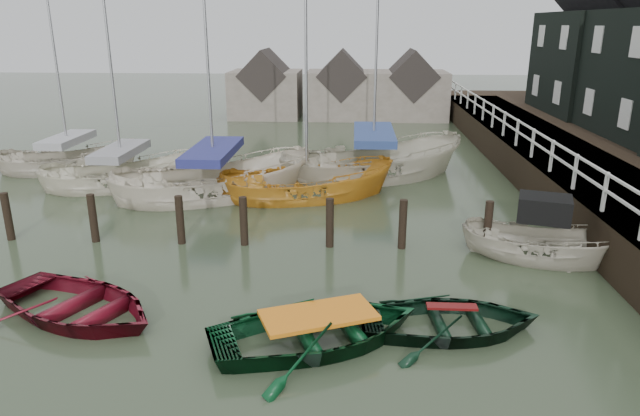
# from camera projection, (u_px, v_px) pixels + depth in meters

# --- Properties ---
(ground) EXTENTS (120.00, 120.00, 0.00)m
(ground) POSITION_uv_depth(u_px,v_px,m) (272.00, 294.00, 13.15)
(ground) COLOR #2C3723
(ground) RESTS_ON ground
(pier) EXTENTS (3.04, 32.00, 2.70)m
(pier) POSITION_uv_depth(u_px,v_px,m) (552.00, 166.00, 21.89)
(pier) COLOR black
(pier) RESTS_ON ground
(mooring_pilings) EXTENTS (13.72, 0.22, 1.80)m
(mooring_pilings) POSITION_uv_depth(u_px,v_px,m) (247.00, 228.00, 15.91)
(mooring_pilings) COLOR black
(mooring_pilings) RESTS_ON ground
(far_sheds) EXTENTS (14.00, 4.08, 4.39)m
(far_sheds) POSITION_uv_depth(u_px,v_px,m) (339.00, 89.00, 37.22)
(far_sheds) COLOR #665B51
(far_sheds) RESTS_ON ground
(rowboat_red) EXTENTS (4.88, 4.34, 0.84)m
(rowboat_red) POSITION_uv_depth(u_px,v_px,m) (79.00, 317.00, 12.12)
(rowboat_red) COLOR #5C0D19
(rowboat_red) RESTS_ON ground
(rowboat_green) EXTENTS (5.01, 4.36, 0.87)m
(rowboat_green) POSITION_uv_depth(u_px,v_px,m) (318.00, 343.00, 11.11)
(rowboat_green) COLOR #083318
(rowboat_green) RESTS_ON ground
(rowboat_dkgreen) EXTENTS (3.89, 2.96, 0.76)m
(rowboat_dkgreen) POSITION_uv_depth(u_px,v_px,m) (450.00, 331.00, 11.54)
(rowboat_dkgreen) COLOR black
(rowboat_dkgreen) RESTS_ON ground
(motorboat) EXTENTS (4.45, 2.72, 2.49)m
(motorboat) POSITION_uv_depth(u_px,v_px,m) (541.00, 256.00, 15.00)
(motorboat) COLOR #BBB49F
(motorboat) RESTS_ON ground
(sailboat_a) EXTENTS (6.37, 4.21, 10.33)m
(sailboat_a) POSITION_uv_depth(u_px,v_px,m) (124.00, 185.00, 21.71)
(sailboat_a) COLOR beige
(sailboat_a) RESTS_ON ground
(sailboat_b) EXTENTS (7.75, 5.50, 11.93)m
(sailboat_b) POSITION_uv_depth(u_px,v_px,m) (215.00, 195.00, 20.51)
(sailboat_b) COLOR beige
(sailboat_b) RESTS_ON ground
(sailboat_c) EXTENTS (6.73, 3.92, 10.89)m
(sailboat_c) POSITION_uv_depth(u_px,v_px,m) (307.00, 197.00, 20.42)
(sailboat_c) COLOR orange
(sailboat_c) RESTS_ON ground
(sailboat_d) EXTENTS (8.32, 5.67, 12.95)m
(sailboat_d) POSITION_uv_depth(u_px,v_px,m) (373.00, 177.00, 22.97)
(sailboat_d) COLOR #BAB49F
(sailboat_d) RESTS_ON ground
(sailboat_e) EXTENTS (6.13, 3.82, 9.89)m
(sailboat_e) POSITION_uv_depth(u_px,v_px,m) (71.00, 169.00, 24.08)
(sailboat_e) COLOR beige
(sailboat_e) RESTS_ON ground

